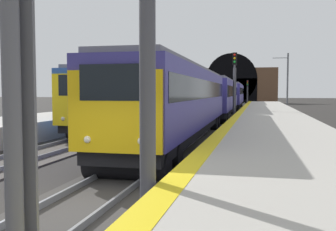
% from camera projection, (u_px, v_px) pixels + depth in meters
% --- Properties ---
extents(ground_plane, '(320.00, 320.00, 0.00)m').
position_uv_depth(ground_plane, '(73.00, 213.00, 8.18)').
color(ground_plane, '#282623').
extents(platform_right, '(112.00, 4.79, 1.04)m').
position_uv_depth(platform_right, '(299.00, 203.00, 7.08)').
color(platform_right, '#ADA89E').
rests_on(platform_right, ground_plane).
extents(platform_right_edge_strip, '(112.00, 0.50, 0.01)m').
position_uv_depth(platform_right_edge_strip, '(185.00, 170.00, 7.54)').
color(platform_right_edge_strip, yellow).
rests_on(platform_right_edge_strip, platform_right).
extents(track_main_line, '(160.00, 2.66, 0.21)m').
position_uv_depth(track_main_line, '(73.00, 211.00, 8.18)').
color(track_main_line, '#383533').
rests_on(track_main_line, ground_plane).
extents(train_main_approaching, '(57.60, 3.03, 3.84)m').
position_uv_depth(train_main_approaching, '(219.00, 96.00, 38.01)').
color(train_main_approaching, navy).
rests_on(train_main_approaching, ground_plane).
extents(train_adjacent_platform, '(60.59, 2.95, 4.87)m').
position_uv_depth(train_adjacent_platform, '(188.00, 94.00, 48.20)').
color(train_adjacent_platform, '#264C99').
rests_on(train_adjacent_platform, ground_plane).
extents(railway_signal_near, '(0.39, 0.38, 5.25)m').
position_uv_depth(railway_signal_near, '(11.00, 24.00, 3.27)').
color(railway_signal_near, '#4C4C54').
rests_on(railway_signal_near, ground_plane).
extents(railway_signal_mid, '(0.39, 0.38, 5.95)m').
position_uv_depth(railway_signal_mid, '(234.00, 81.00, 32.86)').
color(railway_signal_mid, '#4C4C54').
rests_on(railway_signal_mid, ground_plane).
extents(railway_signal_far, '(0.39, 0.38, 4.71)m').
position_uv_depth(railway_signal_far, '(247.00, 90.00, 69.85)').
color(railway_signal_far, '#38383D').
rests_on(railway_signal_far, ground_plane).
extents(tunnel_portal, '(2.16, 20.84, 11.67)m').
position_uv_depth(tunnel_portal, '(232.00, 85.00, 89.22)').
color(tunnel_portal, brown).
rests_on(tunnel_portal, ground_plane).
extents(catenary_mast_near, '(0.22, 2.02, 7.55)m').
position_uv_depth(catenary_mast_near, '(287.00, 82.00, 49.08)').
color(catenary_mast_near, '#595B60').
rests_on(catenary_mast_near, ground_plane).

